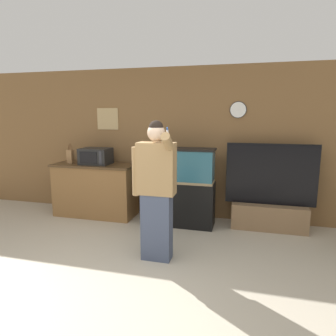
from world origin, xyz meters
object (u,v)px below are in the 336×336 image
object	(u,v)px
tv_on_stand	(269,205)
person_standing	(156,189)
microwave	(96,156)
knife_block	(70,156)
counter_island	(96,190)
aquarium_on_stand	(180,187)

from	to	relation	value
tv_on_stand	person_standing	distance (m)	2.09
microwave	tv_on_stand	bearing A→B (deg)	1.98
knife_block	counter_island	bearing A→B (deg)	3.74
microwave	tv_on_stand	xyz separation A→B (m)	(2.95, 0.10, -0.69)
counter_island	microwave	distance (m)	0.61
knife_block	tv_on_stand	world-z (taller)	tv_on_stand
person_standing	microwave	bearing A→B (deg)	138.64
counter_island	microwave	world-z (taller)	microwave
counter_island	person_standing	world-z (taller)	person_standing
microwave	person_standing	world-z (taller)	person_standing
counter_island	tv_on_stand	size ratio (longest dim) A/B	1.06
knife_block	person_standing	size ratio (longest dim) A/B	0.20
microwave	tv_on_stand	distance (m)	3.03
aquarium_on_stand	tv_on_stand	world-z (taller)	tv_on_stand
knife_block	aquarium_on_stand	distance (m)	2.08
tv_on_stand	person_standing	xyz separation A→B (m)	(-1.44, -1.43, 0.51)
aquarium_on_stand	microwave	bearing A→B (deg)	176.81
aquarium_on_stand	knife_block	bearing A→B (deg)	178.17
knife_block	tv_on_stand	bearing A→B (deg)	2.04
knife_block	person_standing	bearing A→B (deg)	-33.18
counter_island	microwave	size ratio (longest dim) A/B	2.85
counter_island	tv_on_stand	world-z (taller)	tv_on_stand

